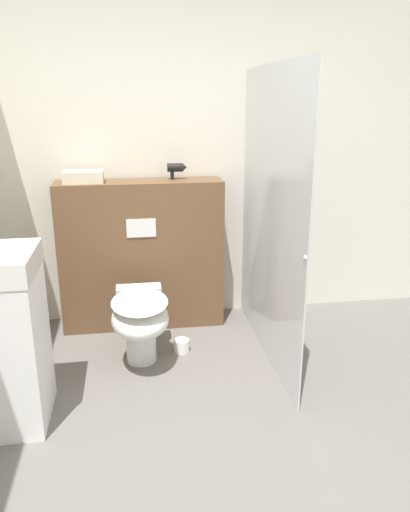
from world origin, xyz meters
The scene contains 9 objects.
ground_plane centered at (0.00, 0.00, 0.00)m, with size 12.00×12.00×0.00m, color slate.
wall_back centered at (0.00, 2.08, 1.25)m, with size 8.00×0.06×2.50m.
partition_panel centered at (-0.39, 1.88, 0.59)m, with size 1.27×0.31×1.18m.
shower_glass centered at (0.47, 1.27, 1.00)m, with size 0.04×1.55×1.99m.
toilet centered at (-0.43, 1.21, 0.34)m, with size 0.39×0.63×0.50m.
sink_vanity centered at (-1.20, 0.69, 0.51)m, with size 0.46×0.49×1.16m.
hair_drier centered at (-0.10, 1.92, 1.26)m, with size 0.15×0.07×0.12m.
folded_towel centered at (-0.80, 1.86, 1.22)m, with size 0.29×0.17×0.09m.
spare_toilet_roll centered at (-0.14, 1.34, 0.05)m, with size 0.11×0.11×0.09m.
Camera 1 is at (-0.45, -1.92, 1.79)m, focal length 35.00 mm.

